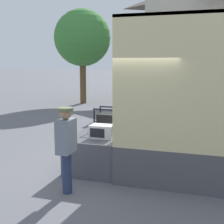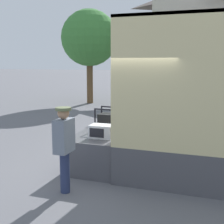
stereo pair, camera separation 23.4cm
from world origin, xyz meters
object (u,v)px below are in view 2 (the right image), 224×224
object	(u,v)px
microwave	(102,131)
portable_generator	(110,121)
street_tree	(89,38)
worker_person	(64,141)

from	to	relation	value
microwave	portable_generator	size ratio (longest dim) A/B	0.81
microwave	street_tree	bearing A→B (deg)	114.95
microwave	street_tree	world-z (taller)	street_tree
portable_generator	microwave	bearing A→B (deg)	-83.06
street_tree	worker_person	bearing A→B (deg)	-68.45
worker_person	street_tree	world-z (taller)	street_tree
portable_generator	worker_person	xyz separation A→B (m)	(-0.14, -2.10, -0.00)
portable_generator	street_tree	distance (m)	11.28
worker_person	microwave	bearing A→B (deg)	79.07
portable_generator	street_tree	size ratio (longest dim) A/B	0.12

